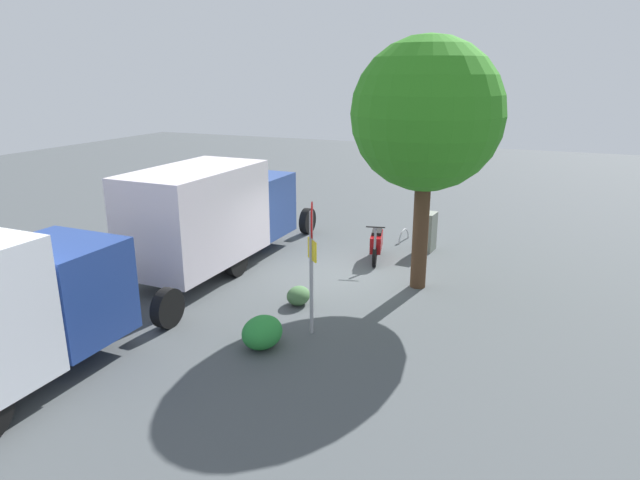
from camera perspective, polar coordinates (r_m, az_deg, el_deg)
ground_plane at (r=15.57m, az=1.95°, el=-3.47°), size 60.00×60.00×0.00m
box_truck_near at (r=16.01m, az=-10.75°, el=2.97°), size 7.61×2.27×3.01m
motorcycle at (r=16.64m, az=5.86°, el=-0.30°), size 1.78×0.70×1.20m
stop_sign at (r=11.41m, az=-0.86°, el=-0.82°), size 0.71×0.33×2.91m
street_tree at (r=13.88m, az=11.01°, el=12.52°), size 3.72×3.72×6.32m
utility_cabinet at (r=17.71m, az=11.04°, el=0.85°), size 0.68×0.51×1.23m
bike_rack_hoop at (r=18.75m, az=8.65°, el=-0.09°), size 0.85×0.16×0.85m
shrub_near_sign at (r=11.48m, az=-6.00°, el=-9.48°), size 0.97×0.79×0.66m
shrub_mid_verge at (r=13.46m, az=-2.25°, el=-5.78°), size 0.67×0.55×0.45m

